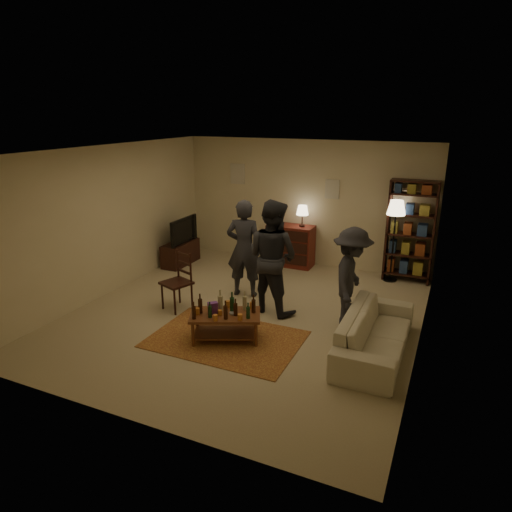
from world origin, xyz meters
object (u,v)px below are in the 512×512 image
Objects in this scene: person_left at (244,248)px; sofa at (375,333)px; dining_chair at (179,279)px; bookshelf at (410,231)px; person_right at (272,257)px; coffee_table at (225,316)px; tv_stand at (180,247)px; dresser at (291,244)px; person_by_sofa at (351,279)px; floor_lamp at (396,213)px.

sofa is at bearing 143.62° from person_left.
sofa is (3.35, -0.19, -0.23)m from dining_chair.
bookshelf reaches higher than person_left.
bookshelf reaches higher than person_right.
sofa is at bearing 13.81° from coffee_table.
tv_stand is 0.59× the size of person_left.
dresser is 1.99m from person_left.
person_right is 1.35m from person_by_sofa.
floor_lamp is 2.47m from person_by_sofa.
sofa is (2.10, 0.52, -0.08)m from coffee_table.
person_right reaches higher than sofa.
person_right reaches higher than tv_stand.
dresser is at bearing -62.05° from person_right.
dresser is at bearing 178.32° from floor_lamp.
dining_chair is 1.30m from person_left.
person_by_sofa reaches higher than dining_chair.
tv_stand reaches higher than dining_chair.
floor_lamp is 0.85× the size of person_right.
floor_lamp reaches higher than sofa.
floor_lamp is 0.78× the size of sofa.
coffee_table is 0.65× the size of person_left.
bookshelf is 0.97× the size of sofa.
floor_lamp is at bearing 10.91° from tv_stand.
tv_stand is 0.52× the size of bookshelf.
person_by_sofa is at bearing 29.87° from dining_chair.
person_by_sofa is (1.58, 1.18, 0.42)m from coffee_table.
sofa is at bearing 17.15° from dining_chair.
floor_lamp is 2.85m from person_right.
dining_chair is 2.40m from tv_stand.
coffee_table is at bearing 121.69° from person_by_sofa.
coffee_table is 4.32m from bookshelf.
floor_lamp reaches higher than dining_chair.
person_by_sofa is at bearing -20.47° from tv_stand.
floor_lamp is (1.86, 3.57, 1.00)m from coffee_table.
floor_lamp is (2.16, -0.06, 0.90)m from dresser.
dresser is 0.76× the size of person_left.
dining_chair is 3.36m from sofa.
dining_chair is 4.55m from bookshelf.
person_left is 1.11× the size of person_by_sofa.
bookshelf is (3.40, 2.99, 0.50)m from dining_chair.
person_left is at bearing 72.73° from dining_chair.
floor_lamp is at bearing -11.95° from person_by_sofa.
bookshelf is 2.59m from person_by_sofa.
floor_lamp is 3.24m from sofa.
tv_stand is (-1.30, 2.01, -0.15)m from dining_chair.
coffee_table is 2.01m from person_by_sofa.
person_left is (-2.63, -2.00, -0.14)m from bookshelf.
tv_stand is 0.51× the size of sofa.
bookshelf reaches higher than tv_stand.
coffee_table is 1.84m from person_left.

